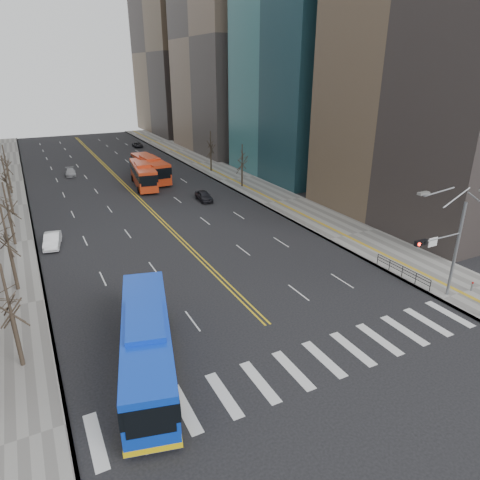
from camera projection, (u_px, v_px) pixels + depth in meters
name	position (u px, v px, depth m)	size (l,w,h in m)	color
ground	(309.00, 364.00, 26.91)	(220.00, 220.00, 0.00)	black
sidewalk_right	(236.00, 179.00, 71.39)	(7.00, 130.00, 0.15)	slate
sidewalk_left	(9.00, 207.00, 57.01)	(5.00, 130.00, 0.15)	slate
crosswalk	(309.00, 364.00, 26.91)	(26.70, 4.00, 0.01)	silver
centerline	(117.00, 178.00, 72.26)	(0.55, 100.00, 0.01)	gold
office_towers	(86.00, 26.00, 74.46)	(83.00, 134.00, 58.00)	gray
signal_mast	(445.00, 244.00, 32.55)	(5.37, 0.37, 9.39)	gray
pedestrian_railing	(402.00, 270.00, 37.59)	(0.06, 6.06, 1.02)	black
street_trees	(89.00, 181.00, 50.53)	(35.20, 47.20, 7.60)	#2C231B
blue_bus	(147.00, 344.00, 25.62)	(5.93, 13.45, 3.81)	#0D3BCB
red_bus_near	(143.00, 173.00, 66.35)	(4.19, 11.99, 3.71)	red
red_bus_far	(150.00, 167.00, 70.03)	(3.42, 12.43, 3.88)	red
car_white	(52.00, 240.00, 44.30)	(1.49, 4.26, 1.40)	white
car_dark_mid	(204.00, 196.00, 59.59)	(1.64, 4.08, 1.39)	black
car_silver	(70.00, 172.00, 73.36)	(1.68, 4.14, 1.20)	#A7A7AD
car_dark_far	(137.00, 145.00, 99.51)	(1.84, 3.99, 1.11)	black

